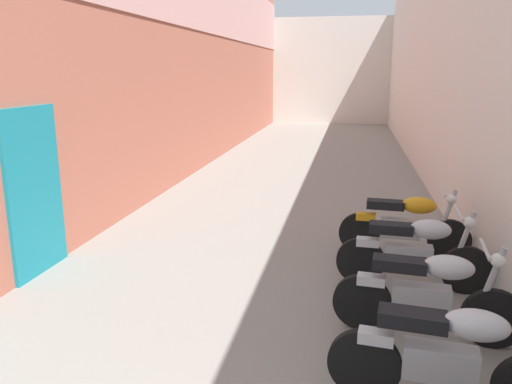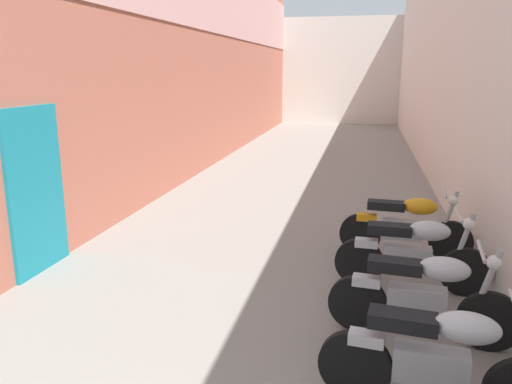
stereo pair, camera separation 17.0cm
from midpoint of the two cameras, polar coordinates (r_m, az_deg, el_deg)
name	(u,v)px [view 2 (the right image)]	position (r m, az deg, el deg)	size (l,w,h in m)	color
ground_plane	(302,191)	(11.25, 5.70, 0.13)	(41.71, 41.71, 0.00)	gray
building_left	(195,45)	(13.53, -6.58, 16.42)	(0.45, 25.71, 6.51)	#B76651
building_right	(445,58)	(13.00, 21.22, 14.15)	(0.45, 25.71, 5.86)	beige
building_far_end	(341,71)	(26.75, 9.92, 13.48)	(8.79, 2.00, 5.19)	beige
motorcycle_third	(440,357)	(4.29, 21.39, -17.21)	(1.85, 0.58, 1.04)	black
motorcycle_fourth	(423,294)	(5.29, 19.51, -10.90)	(1.85, 0.58, 1.04)	black
motorcycle_fifth	(413,252)	(6.40, 18.25, -6.49)	(1.85, 0.58, 1.04)	black
motorcycle_sixth	(406,224)	(7.45, 17.43, -3.56)	(1.85, 0.58, 1.04)	black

